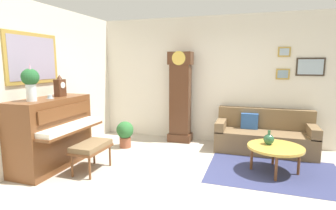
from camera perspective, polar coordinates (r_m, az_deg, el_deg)
The scene contains 14 objects.
ground_plane at distance 4.22m, azimuth 2.39°, elevation -16.68°, with size 6.40×6.00×0.10m, color #B2A899.
wall_left at distance 5.16m, azimuth -26.53°, elevation 3.97°, with size 0.13×4.90×2.80m.
wall_back at distance 6.16m, azimuth 8.71°, elevation 5.36°, with size 5.30×0.13×2.80m.
area_rug at distance 4.83m, azimuth 21.52°, elevation -13.19°, with size 2.10×1.50×0.01m, color navy.
piano at distance 4.98m, azimuth -23.45°, elevation -5.38°, with size 0.87×1.44×1.19m.
piano_bench at distance 4.60m, azimuth -16.03°, elevation -8.70°, with size 0.42×0.70×0.48m.
grandfather_clock at distance 6.01m, azimuth 2.64°, elevation 1.19°, with size 0.52×0.34×2.03m.
couch at distance 5.80m, azimuth 19.78°, elevation -6.19°, with size 1.90×0.80×0.84m.
coffee_table at distance 4.72m, azimuth 21.94°, elevation -8.51°, with size 0.88×0.88×0.44m.
mantel_clock at distance 5.05m, azimuth -22.05°, elevation 3.65°, with size 0.13×0.18×0.38m.
flower_vase at distance 4.58m, azimuth -27.30°, elevation 4.63°, with size 0.26×0.26×0.58m.
teacup at distance 4.82m, azimuth -23.89°, elevation 1.55°, with size 0.12×0.12×0.06m.
green_jug at distance 4.75m, azimuth 20.70°, elevation -6.86°, with size 0.17×0.17×0.24m.
potted_plant at distance 5.75m, azimuth -9.15°, elevation -5.82°, with size 0.36×0.36×0.56m.
Camera 1 is at (1.03, -3.66, 1.77)m, focal length 28.56 mm.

